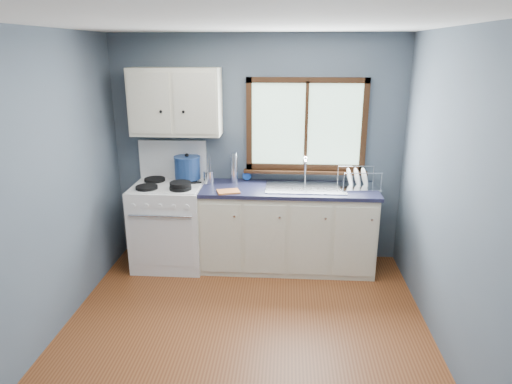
# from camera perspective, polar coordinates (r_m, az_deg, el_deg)

# --- Properties ---
(floor) EXTENTS (3.20, 3.60, 0.02)m
(floor) POSITION_cam_1_polar(r_m,az_deg,el_deg) (3.96, -1.72, -18.87)
(floor) COLOR brown
(floor) RESTS_ON ground
(ceiling) EXTENTS (3.20, 3.60, 0.02)m
(ceiling) POSITION_cam_1_polar(r_m,az_deg,el_deg) (3.19, -2.15, 20.62)
(ceiling) COLOR white
(ceiling) RESTS_ON wall_back
(wall_back) EXTENTS (3.20, 0.02, 2.50)m
(wall_back) POSITION_cam_1_polar(r_m,az_deg,el_deg) (5.11, 0.15, 5.21)
(wall_back) COLOR #4D5964
(wall_back) RESTS_ON ground
(wall_front) EXTENTS (3.20, 0.02, 2.50)m
(wall_front) POSITION_cam_1_polar(r_m,az_deg,el_deg) (1.77, -8.22, -20.47)
(wall_front) COLOR #4D5964
(wall_front) RESTS_ON ground
(wall_left) EXTENTS (0.02, 3.60, 2.50)m
(wall_left) POSITION_cam_1_polar(r_m,az_deg,el_deg) (3.87, -26.34, -0.65)
(wall_left) COLOR #4D5964
(wall_left) RESTS_ON ground
(wall_right) EXTENTS (0.02, 3.60, 2.50)m
(wall_right) POSITION_cam_1_polar(r_m,az_deg,el_deg) (3.59, 24.63, -1.77)
(wall_right) COLOR #4D5964
(wall_right) RESTS_ON ground
(gas_range) EXTENTS (0.76, 0.69, 1.36)m
(gas_range) POSITION_cam_1_polar(r_m,az_deg,el_deg) (5.16, -10.73, -3.76)
(gas_range) COLOR white
(gas_range) RESTS_ON floor
(base_cabinets) EXTENTS (1.85, 0.60, 0.88)m
(base_cabinets) POSITION_cam_1_polar(r_m,az_deg,el_deg) (5.04, 3.94, -5.00)
(base_cabinets) COLOR beige
(base_cabinets) RESTS_ON floor
(countertop) EXTENTS (1.89, 0.64, 0.04)m
(countertop) POSITION_cam_1_polar(r_m,az_deg,el_deg) (4.88, 4.06, 0.32)
(countertop) COLOR black
(countertop) RESTS_ON base_cabinets
(sink) EXTENTS (0.84, 0.46, 0.44)m
(sink) POSITION_cam_1_polar(r_m,az_deg,el_deg) (4.89, 6.16, -0.18)
(sink) COLOR silver
(sink) RESTS_ON countertop
(window) EXTENTS (1.36, 0.10, 1.03)m
(window) POSITION_cam_1_polar(r_m,az_deg,el_deg) (5.02, 6.28, 7.52)
(window) COLOR #9EC6A8
(window) RESTS_ON wall_back
(upper_cabinets) EXTENTS (0.95, 0.35, 0.70)m
(upper_cabinets) POSITION_cam_1_polar(r_m,az_deg,el_deg) (4.97, -10.01, 11.04)
(upper_cabinets) COLOR beige
(upper_cabinets) RESTS_ON wall_back
(skillet) EXTENTS (0.36, 0.29, 0.04)m
(skillet) POSITION_cam_1_polar(r_m,az_deg,el_deg) (4.83, -9.41, 0.97)
(skillet) COLOR black
(skillet) RESTS_ON gas_range
(stockpot) EXTENTS (0.34, 0.34, 0.29)m
(stockpot) POSITION_cam_1_polar(r_m,az_deg,el_deg) (5.08, -8.58, 3.07)
(stockpot) COLOR navy
(stockpot) RESTS_ON gas_range
(utensil_crock) EXTENTS (0.13, 0.13, 0.36)m
(utensil_crock) POSITION_cam_1_polar(r_m,az_deg,el_deg) (5.01, -5.93, 1.86)
(utensil_crock) COLOR silver
(utensil_crock) RESTS_ON countertop
(thermos) EXTENTS (0.08, 0.08, 0.33)m
(thermos) POSITION_cam_1_polar(r_m,az_deg,el_deg) (5.02, -2.77, 3.04)
(thermos) COLOR silver
(thermos) RESTS_ON countertop
(soap_bottle) EXTENTS (0.11, 0.11, 0.26)m
(soap_bottle) POSITION_cam_1_polar(r_m,az_deg,el_deg) (5.08, -1.14, 2.80)
(soap_bottle) COLOR blue
(soap_bottle) RESTS_ON countertop
(dish_towel) EXTENTS (0.26, 0.22, 0.02)m
(dish_towel) POSITION_cam_1_polar(r_m,az_deg,el_deg) (4.71, -3.48, 0.06)
(dish_towel) COLOR orange
(dish_towel) RESTS_ON countertop
(dish_rack) EXTENTS (0.44, 0.35, 0.21)m
(dish_rack) POSITION_cam_1_polar(r_m,az_deg,el_deg) (4.97, 12.62, 1.18)
(dish_rack) COLOR silver
(dish_rack) RESTS_ON countertop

